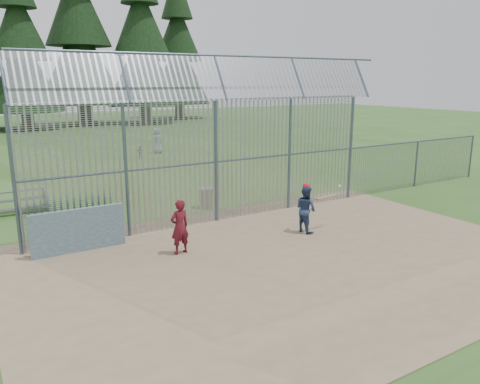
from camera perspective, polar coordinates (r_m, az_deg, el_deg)
ground at (r=12.93m, az=4.67°, el=-7.39°), size 120.00×120.00×0.00m
dirt_infield at (r=12.55m, az=6.03°, el=-8.02°), size 14.00×10.00×0.02m
dugout_wall at (r=13.48m, az=-19.08°, el=-4.44°), size 2.50×0.12×1.20m
batter at (r=14.50m, az=8.01°, el=-2.06°), size 0.60×0.75×1.45m
onlooker at (r=12.66m, az=-7.37°, el=-4.24°), size 0.59×0.42×1.50m
bg_kid_standing at (r=30.60m, az=-10.05°, el=6.19°), size 0.93×0.76×1.63m
bg_kid_seated at (r=28.46m, az=-12.02°, el=4.74°), size 0.49×0.47×0.82m
batting_gear at (r=14.45m, az=8.84°, el=0.33°), size 1.48×0.34×0.54m
trash_can at (r=17.24m, az=-4.21°, el=-0.71°), size 0.56×0.56×0.82m
bleacher at (r=18.39m, az=-26.94°, el=-1.17°), size 3.00×0.95×0.72m
backstop_fence at (r=16.09m, az=2.85°, el=5.48°), size 20.09×0.81×5.30m
conifer_row at (r=52.40m, az=-22.58°, el=19.36°), size 38.48×12.26×20.20m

